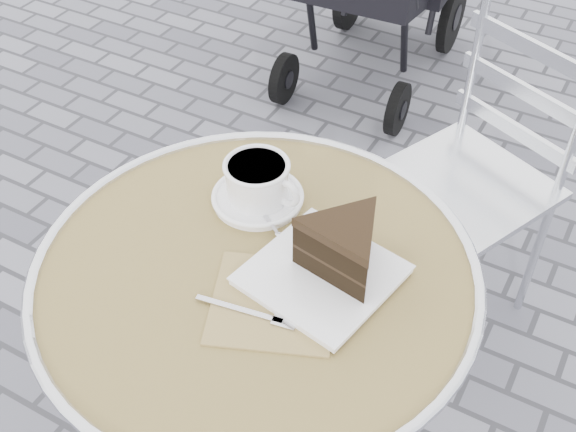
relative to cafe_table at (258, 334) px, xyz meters
The scene contains 4 objects.
cafe_table is the anchor object (origin of this frame).
cappuccino_set 0.26m from the cafe_table, 118.95° to the left, with size 0.17×0.16×0.08m.
cake_plate_set 0.25m from the cafe_table, 22.59° to the left, with size 0.31×0.33×0.11m.
bistro_chair 0.82m from the cafe_table, 77.18° to the left, with size 0.48×0.48×0.82m.
Camera 1 is at (0.42, -0.65, 1.57)m, focal length 45.00 mm.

